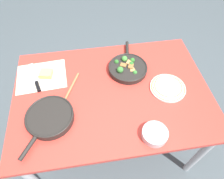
{
  "coord_description": "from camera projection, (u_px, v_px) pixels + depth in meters",
  "views": [
    {
      "loc": [
        0.12,
        0.78,
        1.8
      ],
      "look_at": [
        0.0,
        0.0,
        0.75
      ],
      "focal_mm": 32.0,
      "sensor_mm": 36.0,
      "label": 1
    }
  ],
  "objects": [
    {
      "name": "skillet_eggs",
      "position": [
        50.0,
        117.0,
        1.18
      ],
      "size": [
        0.3,
        0.39,
        0.05
      ],
      "rotation": [
        0.0,
        0.0,
        1.03
      ],
      "color": "black",
      "rests_on": "dining_table_red"
    },
    {
      "name": "parchment_sheet",
      "position": [
        42.0,
        76.0,
        1.41
      ],
      "size": [
        0.36,
        0.29,
        0.0
      ],
      "color": "beige",
      "rests_on": "dining_table_red"
    },
    {
      "name": "dinner_plate_stack",
      "position": [
        168.0,
        87.0,
        1.34
      ],
      "size": [
        0.24,
        0.24,
        0.03
      ],
      "color": "silver",
      "rests_on": "dining_table_red"
    },
    {
      "name": "cheese_block",
      "position": [
        46.0,
        74.0,
        1.4
      ],
      "size": [
        0.1,
        0.09,
        0.04
      ],
      "color": "#EACC66",
      "rests_on": "dining_table_red"
    },
    {
      "name": "dining_table_red",
      "position": [
        112.0,
        98.0,
        1.39
      ],
      "size": [
        1.3,
        0.9,
        0.73
      ],
      "color": "red",
      "rests_on": "ground_plane"
    },
    {
      "name": "ground_plane",
      "position": [
        112.0,
        137.0,
        1.92
      ],
      "size": [
        14.0,
        14.0,
        0.0
      ],
      "primitive_type": "plane",
      "color": "#424C51"
    },
    {
      "name": "prep_bowl_steel",
      "position": [
        155.0,
        134.0,
        1.12
      ],
      "size": [
        0.15,
        0.15,
        0.05
      ],
      "color": "#B7B7BC",
      "rests_on": "dining_table_red"
    },
    {
      "name": "wooden_spoon",
      "position": [
        65.0,
        100.0,
        1.28
      ],
      "size": [
        0.18,
        0.35,
        0.02
      ],
      "rotation": [
        0.0,
        0.0,
        1.14
      ],
      "color": "#996B42",
      "rests_on": "dining_table_red"
    },
    {
      "name": "skillet_broccoli",
      "position": [
        128.0,
        67.0,
        1.43
      ],
      "size": [
        0.28,
        0.42,
        0.07
      ],
      "rotation": [
        0.0,
        0.0,
        4.53
      ],
      "color": "black",
      "rests_on": "dining_table_red"
    },
    {
      "name": "grater_knife",
      "position": [
        36.0,
        81.0,
        1.37
      ],
      "size": [
        0.11,
        0.28,
        0.02
      ],
      "rotation": [
        0.0,
        0.0,
        5.0
      ],
      "color": "silver",
      "rests_on": "dining_table_red"
    }
  ]
}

